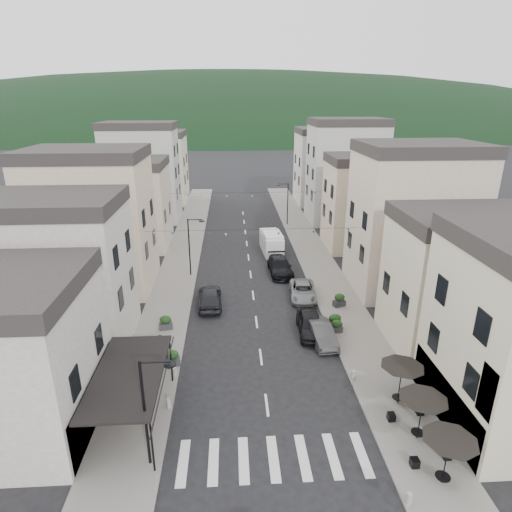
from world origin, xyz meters
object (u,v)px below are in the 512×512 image
(parked_car_a, at_px, (311,324))
(pedestrian_b, at_px, (161,346))
(parked_car_b, at_px, (321,333))
(parked_car_c, at_px, (303,291))
(parked_car_e, at_px, (210,297))
(parked_car_d, at_px, (280,266))
(pedestrian_a, at_px, (125,371))
(delivery_van, at_px, (271,242))

(parked_car_a, xyz_separation_m, pedestrian_b, (-10.88, -2.79, 0.18))
(parked_car_b, height_order, parked_car_c, parked_car_b)
(parked_car_c, distance_m, parked_car_e, 8.38)
(parked_car_d, bearing_deg, parked_car_c, -79.16)
(parked_car_a, bearing_deg, pedestrian_a, -153.79)
(parked_car_c, height_order, parked_car_d, parked_car_d)
(parked_car_b, relative_size, pedestrian_b, 2.53)
(parked_car_a, xyz_separation_m, delivery_van, (-1.24, 18.70, 0.43))
(parked_car_c, relative_size, pedestrian_b, 2.82)
(pedestrian_b, bearing_deg, parked_car_d, 67.47)
(parked_car_b, relative_size, delivery_van, 0.81)
(parked_car_b, distance_m, parked_car_c, 7.44)
(pedestrian_a, height_order, pedestrian_b, pedestrian_a)
(parked_car_a, height_order, parked_car_e, parked_car_e)
(parked_car_c, distance_m, parked_car_d, 5.99)
(parked_car_e, xyz_separation_m, pedestrian_b, (-3.00, -7.93, 0.13))
(parked_car_b, relative_size, parked_car_e, 0.87)
(parked_car_a, distance_m, delivery_van, 18.74)
(parked_car_b, xyz_separation_m, pedestrian_a, (-13.27, -4.44, 0.36))
(parked_car_d, height_order, pedestrian_a, pedestrian_a)
(parked_car_a, height_order, pedestrian_a, pedestrian_a)
(pedestrian_a, bearing_deg, parked_car_e, 65.39)
(delivery_van, bearing_deg, parked_car_b, -89.25)
(parked_car_a, bearing_deg, parked_car_b, -61.59)
(parked_car_b, height_order, parked_car_e, parked_car_e)
(parked_car_a, bearing_deg, parked_car_d, 96.81)
(parked_car_b, distance_m, parked_car_d, 13.35)
(parked_car_c, bearing_deg, parked_car_e, -167.29)
(pedestrian_a, bearing_deg, parked_car_a, 23.41)
(parked_car_d, xyz_separation_m, pedestrian_a, (-11.72, -17.71, 0.29))
(parked_car_d, height_order, parked_car_e, parked_car_e)
(pedestrian_a, bearing_deg, parked_car_b, 17.96)
(parked_car_a, height_order, pedestrian_b, pedestrian_b)
(parked_car_a, relative_size, parked_car_b, 1.08)
(parked_car_a, relative_size, delivery_van, 0.88)
(pedestrian_b, bearing_deg, parked_car_b, 19.09)
(pedestrian_a, xyz_separation_m, pedestrian_b, (1.81, 2.85, -0.09))
(delivery_van, bearing_deg, pedestrian_b, -118.66)
(delivery_van, distance_m, pedestrian_a, 26.89)
(parked_car_a, relative_size, parked_car_e, 0.94)
(parked_car_d, height_order, delivery_van, delivery_van)
(parked_car_b, bearing_deg, pedestrian_a, -167.18)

